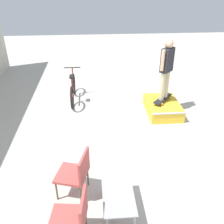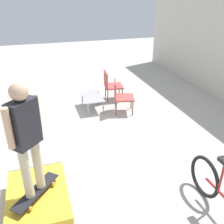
{
  "view_description": "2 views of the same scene",
  "coord_description": "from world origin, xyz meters",
  "px_view_note": "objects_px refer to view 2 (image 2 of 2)",
  "views": [
    {
      "loc": [
        -4.62,
        1.27,
        3.56
      ],
      "look_at": [
        -0.05,
        0.91,
        0.97
      ],
      "focal_mm": 40.0,
      "sensor_mm": 36.0,
      "label": 1
    },
    {
      "loc": [
        4.56,
        -0.44,
        3.05
      ],
      "look_at": [
        0.27,
        0.9,
        0.84
      ],
      "focal_mm": 40.0,
      "sensor_mm": 36.0,
      "label": 2
    }
  ],
  "objects_px": {
    "patio_chair_right": "(121,95)",
    "person_skater": "(26,133)",
    "coffee_table": "(92,98)",
    "patio_chair_left": "(111,84)",
    "skate_ramp_box": "(39,200)",
    "skateboard_on_ramp": "(36,191)"
  },
  "relations": [
    {
      "from": "skate_ramp_box",
      "to": "person_skater",
      "type": "relative_size",
      "value": 0.78
    },
    {
      "from": "skate_ramp_box",
      "to": "person_skater",
      "type": "height_order",
      "value": "person_skater"
    },
    {
      "from": "skate_ramp_box",
      "to": "person_skater",
      "type": "bearing_deg",
      "value": -5.0
    },
    {
      "from": "skateboard_on_ramp",
      "to": "coffee_table",
      "type": "bearing_deg",
      "value": -164.6
    },
    {
      "from": "skateboard_on_ramp",
      "to": "patio_chair_left",
      "type": "bearing_deg",
      "value": -169.92
    },
    {
      "from": "patio_chair_right",
      "to": "person_skater",
      "type": "bearing_deg",
      "value": 157.62
    },
    {
      "from": "skate_ramp_box",
      "to": "coffee_table",
      "type": "distance_m",
      "value": 3.65
    },
    {
      "from": "coffee_table",
      "to": "patio_chair_right",
      "type": "bearing_deg",
      "value": 57.65
    },
    {
      "from": "skateboard_on_ramp",
      "to": "person_skater",
      "type": "xyz_separation_m",
      "value": [
        0.0,
        0.0,
        0.99
      ]
    },
    {
      "from": "skateboard_on_ramp",
      "to": "person_skater",
      "type": "distance_m",
      "value": 0.99
    },
    {
      "from": "person_skater",
      "to": "skate_ramp_box",
      "type": "bearing_deg",
      "value": -140.02
    },
    {
      "from": "skateboard_on_ramp",
      "to": "patio_chair_right",
      "type": "relative_size",
      "value": 0.86
    },
    {
      "from": "coffee_table",
      "to": "patio_chair_right",
      "type": "distance_m",
      "value": 0.84
    },
    {
      "from": "coffee_table",
      "to": "patio_chair_left",
      "type": "xyz_separation_m",
      "value": [
        -0.47,
        0.69,
        0.17
      ]
    },
    {
      "from": "skateboard_on_ramp",
      "to": "person_skater",
      "type": "relative_size",
      "value": 0.46
    },
    {
      "from": "skate_ramp_box",
      "to": "skateboard_on_ramp",
      "type": "xyz_separation_m",
      "value": [
        0.08,
        -0.01,
        0.25
      ]
    },
    {
      "from": "skateboard_on_ramp",
      "to": "patio_chair_left",
      "type": "relative_size",
      "value": 0.86
    },
    {
      "from": "coffee_table",
      "to": "patio_chair_left",
      "type": "distance_m",
      "value": 0.85
    },
    {
      "from": "patio_chair_left",
      "to": "patio_chair_right",
      "type": "bearing_deg",
      "value": -173.1
    },
    {
      "from": "coffee_table",
      "to": "patio_chair_left",
      "type": "height_order",
      "value": "patio_chair_left"
    },
    {
      "from": "skate_ramp_box",
      "to": "patio_chair_right",
      "type": "relative_size",
      "value": 1.45
    },
    {
      "from": "skate_ramp_box",
      "to": "patio_chair_right",
      "type": "distance_m",
      "value": 3.67
    }
  ]
}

